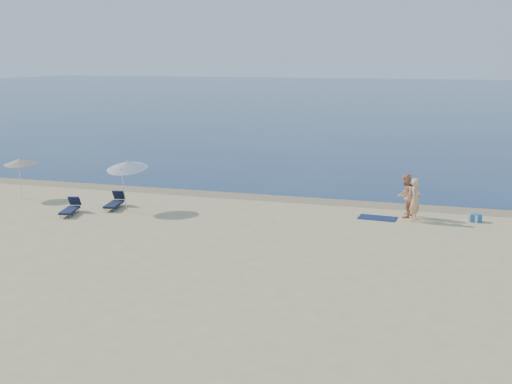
# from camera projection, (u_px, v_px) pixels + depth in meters

# --- Properties ---
(sea) EXTENTS (240.00, 160.00, 0.01)m
(sea) POSITION_uv_depth(u_px,v_px,m) (416.00, 97.00, 105.78)
(sea) COLOR #0D2450
(sea) RESTS_ON ground
(wet_sand_strip) EXTENTS (240.00, 1.60, 0.00)m
(wet_sand_strip) POSITION_uv_depth(u_px,v_px,m) (322.00, 201.00, 30.34)
(wet_sand_strip) COLOR #847254
(wet_sand_strip) RESTS_ON ground
(person_left) EXTENTS (0.61, 0.76, 1.81)m
(person_left) POSITION_uv_depth(u_px,v_px,m) (416.00, 200.00, 26.52)
(person_left) COLOR #DDA67C
(person_left) RESTS_ON ground
(person_right) EXTENTS (0.82, 0.99, 1.86)m
(person_right) POSITION_uv_depth(u_px,v_px,m) (405.00, 196.00, 27.20)
(person_right) COLOR tan
(person_right) RESTS_ON ground
(beach_towel) EXTENTS (1.65, 1.00, 0.03)m
(beach_towel) POSITION_uv_depth(u_px,v_px,m) (377.00, 218.00, 27.16)
(beach_towel) COLOR #0D1B45
(beach_towel) RESTS_ON ground
(white_bag) EXTENTS (0.40, 0.35, 0.31)m
(white_bag) POSITION_uv_depth(u_px,v_px,m) (473.00, 218.00, 26.59)
(white_bag) COLOR silver
(white_bag) RESTS_ON ground
(blue_cooler) EXTENTS (0.51, 0.40, 0.33)m
(blue_cooler) POSITION_uv_depth(u_px,v_px,m) (476.00, 218.00, 26.57)
(blue_cooler) COLOR #1F65AB
(blue_cooler) RESTS_ON ground
(umbrella_near) EXTENTS (1.87, 1.89, 2.38)m
(umbrella_near) POSITION_uv_depth(u_px,v_px,m) (127.00, 165.00, 28.22)
(umbrella_near) COLOR silver
(umbrella_near) RESTS_ON ground
(umbrella_far) EXTENTS (1.83, 1.84, 2.03)m
(umbrella_far) POSITION_uv_depth(u_px,v_px,m) (20.00, 161.00, 30.63)
(umbrella_far) COLOR silver
(umbrella_far) RESTS_ON ground
(lounger_left) EXTENTS (0.86, 1.63, 0.69)m
(lounger_left) POSITION_uv_depth(u_px,v_px,m) (70.00, 209.00, 27.81)
(lounger_left) COLOR #161C3E
(lounger_left) RESTS_ON ground
(lounger_right) EXTENTS (0.80, 1.68, 0.71)m
(lounger_right) POSITION_uv_depth(u_px,v_px,m) (115.00, 202.00, 28.91)
(lounger_right) COLOR #131B36
(lounger_right) RESTS_ON ground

